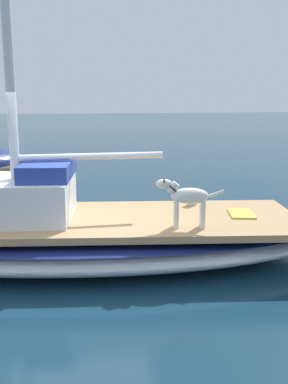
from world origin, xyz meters
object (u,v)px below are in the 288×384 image
at_px(sailboat_main, 79,238).
at_px(dog_white, 186,197).
at_px(deck_towel, 241,214).
at_px(deck_winch, 192,199).

relative_size(sailboat_main, dog_white, 8.06).
height_order(sailboat_main, deck_towel, deck_towel).
bearing_deg(deck_towel, sailboat_main, 82.87).
height_order(dog_white, deck_towel, dog_white).
bearing_deg(dog_white, deck_towel, -64.45).
bearing_deg(dog_white, sailboat_main, 60.98).
xyz_separation_m(sailboat_main, dog_white, (-0.80, -1.44, 0.75)).
xyz_separation_m(dog_white, deck_winch, (1.25, -0.47, -0.32)).
relative_size(dog_white, deck_winch, 4.44).
distance_m(dog_white, deck_towel, 1.21).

